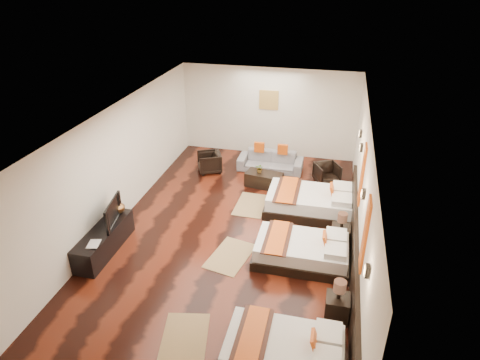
% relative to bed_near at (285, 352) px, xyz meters
% --- Properties ---
extents(floor, '(5.50, 9.50, 0.01)m').
position_rel_bed_near_xyz_m(floor, '(-1.69, 3.22, -0.25)').
color(floor, black).
rests_on(floor, ground).
extents(ceiling, '(5.50, 9.50, 0.01)m').
position_rel_bed_near_xyz_m(ceiling, '(-1.69, 3.22, 2.55)').
color(ceiling, white).
rests_on(ceiling, floor).
extents(back_wall, '(5.50, 0.01, 2.80)m').
position_rel_bed_near_xyz_m(back_wall, '(-1.69, 7.97, 1.15)').
color(back_wall, silver).
rests_on(back_wall, floor).
extents(left_wall, '(0.01, 9.50, 2.80)m').
position_rel_bed_near_xyz_m(left_wall, '(-4.44, 3.22, 1.15)').
color(left_wall, silver).
rests_on(left_wall, floor).
extents(right_wall, '(0.01, 9.50, 2.80)m').
position_rel_bed_near_xyz_m(right_wall, '(1.06, 3.22, 1.15)').
color(right_wall, silver).
rests_on(right_wall, floor).
extents(headboard_panel, '(0.08, 6.60, 0.90)m').
position_rel_bed_near_xyz_m(headboard_panel, '(1.02, 2.42, 0.20)').
color(headboard_panel, black).
rests_on(headboard_panel, floor).
extents(bed_near, '(1.88, 1.18, 0.72)m').
position_rel_bed_near_xyz_m(bed_near, '(0.00, 0.00, 0.00)').
color(bed_near, black).
rests_on(bed_near, floor).
extents(bed_mid, '(1.96, 1.23, 0.75)m').
position_rel_bed_near_xyz_m(bed_mid, '(0.00, 2.62, 0.01)').
color(bed_mid, black).
rests_on(bed_mid, floor).
extents(bed_far, '(2.18, 1.37, 0.83)m').
position_rel_bed_near_xyz_m(bed_far, '(0.00, 4.62, 0.04)').
color(bed_far, black).
rests_on(bed_far, floor).
extents(nightstand_a, '(0.41, 0.41, 0.81)m').
position_rel_bed_near_xyz_m(nightstand_a, '(0.75, 1.16, 0.04)').
color(nightstand_a, black).
rests_on(nightstand_a, floor).
extents(nightstand_b, '(0.40, 0.40, 0.79)m').
position_rel_bed_near_xyz_m(nightstand_b, '(0.75, 3.40, 0.03)').
color(nightstand_b, black).
rests_on(nightstand_b, floor).
extents(jute_mat_near, '(0.97, 1.33, 0.01)m').
position_rel_bed_near_xyz_m(jute_mat_near, '(-1.68, 0.04, -0.24)').
color(jute_mat_near, '#96784C').
rests_on(jute_mat_near, floor).
extents(jute_mat_mid, '(0.98, 1.33, 0.01)m').
position_rel_bed_near_xyz_m(jute_mat_mid, '(-1.51, 2.41, -0.24)').
color(jute_mat_mid, '#96784C').
rests_on(jute_mat_mid, floor).
extents(jute_mat_far, '(0.78, 1.22, 0.01)m').
position_rel_bed_near_xyz_m(jute_mat_far, '(-1.52, 4.59, -0.24)').
color(jute_mat_far, '#96784C').
rests_on(jute_mat_far, floor).
extents(tv_console, '(0.50, 1.80, 0.55)m').
position_rel_bed_near_xyz_m(tv_console, '(-4.19, 1.97, 0.03)').
color(tv_console, black).
rests_on(tv_console, floor).
extents(tv, '(0.30, 0.96, 0.55)m').
position_rel_bed_near_xyz_m(tv, '(-4.14, 2.24, 0.58)').
color(tv, black).
rests_on(tv, tv_console).
extents(book, '(0.29, 0.35, 0.03)m').
position_rel_bed_near_xyz_m(book, '(-4.19, 1.42, 0.32)').
color(book, black).
rests_on(book, tv_console).
extents(figurine, '(0.40, 0.40, 0.34)m').
position_rel_bed_near_xyz_m(figurine, '(-4.19, 2.67, 0.47)').
color(figurine, brown).
rests_on(figurine, tv_console).
extents(sofa, '(1.91, 0.75, 0.56)m').
position_rel_bed_near_xyz_m(sofa, '(-1.39, 6.75, 0.03)').
color(sofa, slate).
rests_on(sofa, floor).
extents(armchair_left, '(0.88, 0.87, 0.61)m').
position_rel_bed_near_xyz_m(armchair_left, '(-3.14, 6.23, 0.06)').
color(armchair_left, black).
rests_on(armchair_left, floor).
extents(armchair_right, '(0.85, 0.86, 0.58)m').
position_rel_bed_near_xyz_m(armchair_right, '(0.31, 6.31, 0.04)').
color(armchair_right, black).
rests_on(armchair_right, floor).
extents(coffee_table, '(1.07, 0.66, 0.40)m').
position_rel_bed_near_xyz_m(coffee_table, '(-1.39, 5.70, -0.05)').
color(coffee_table, black).
rests_on(coffee_table, floor).
extents(table_plant, '(0.27, 0.25, 0.25)m').
position_rel_bed_near_xyz_m(table_plant, '(-1.51, 5.72, 0.28)').
color(table_plant, '#285A1E').
rests_on(table_plant, coffee_table).
extents(orange_panel_a, '(0.04, 0.40, 1.30)m').
position_rel_bed_near_xyz_m(orange_panel_a, '(1.04, 1.32, 1.45)').
color(orange_panel_a, '#D86014').
rests_on(orange_panel_a, right_wall).
extents(orange_panel_b, '(0.04, 0.40, 1.30)m').
position_rel_bed_near_xyz_m(orange_panel_b, '(1.04, 3.52, 1.45)').
color(orange_panel_b, '#D86014').
rests_on(orange_panel_b, right_wall).
extents(sconce_near, '(0.07, 0.12, 0.18)m').
position_rel_bed_near_xyz_m(sconce_near, '(1.01, 0.22, 1.60)').
color(sconce_near, black).
rests_on(sconce_near, right_wall).
extents(sconce_mid, '(0.07, 0.12, 0.18)m').
position_rel_bed_near_xyz_m(sconce_mid, '(1.01, 2.42, 1.60)').
color(sconce_mid, black).
rests_on(sconce_mid, right_wall).
extents(sconce_far, '(0.07, 0.12, 0.18)m').
position_rel_bed_near_xyz_m(sconce_far, '(1.01, 4.62, 1.60)').
color(sconce_far, black).
rests_on(sconce_far, right_wall).
extents(sconce_lounge, '(0.07, 0.12, 0.18)m').
position_rel_bed_near_xyz_m(sconce_lounge, '(1.01, 5.52, 1.60)').
color(sconce_lounge, black).
rests_on(sconce_lounge, right_wall).
extents(gold_artwork, '(0.60, 0.04, 0.60)m').
position_rel_bed_near_xyz_m(gold_artwork, '(-1.69, 7.95, 1.55)').
color(gold_artwork, '#AD873F').
rests_on(gold_artwork, back_wall).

